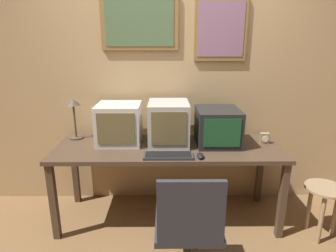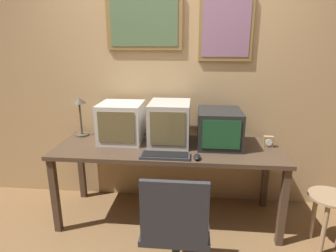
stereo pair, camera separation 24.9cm
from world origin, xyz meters
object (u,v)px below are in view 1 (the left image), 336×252
at_px(monitor_center, 169,123).
at_px(mouse_near_keyboard, 200,156).
at_px(keyboard_main, 168,156).
at_px(side_stool, 324,199).
at_px(monitor_left, 119,124).
at_px(desk_clock, 264,138).
at_px(office_chair, 188,238).
at_px(desk_lamp, 74,111).
at_px(monitor_right, 217,126).

bearing_deg(monitor_center, mouse_near_keyboard, -55.38).
relative_size(keyboard_main, side_stool, 0.86).
bearing_deg(monitor_left, mouse_near_keyboard, -28.36).
xyz_separation_m(mouse_near_keyboard, desk_clock, (0.64, 0.34, 0.03)).
height_order(mouse_near_keyboard, side_stool, mouse_near_keyboard).
xyz_separation_m(office_chair, side_stool, (1.20, 0.52, -0.03)).
relative_size(office_chair, side_stool, 1.87).
height_order(monitor_center, office_chair, monitor_center).
xyz_separation_m(monitor_left, monitor_center, (0.46, -0.02, 0.01)).
xyz_separation_m(monitor_center, office_chair, (0.12, -0.91, -0.54)).
distance_m(monitor_center, desk_clock, 0.91).
relative_size(keyboard_main, office_chair, 0.46).
bearing_deg(office_chair, mouse_near_keyboard, 76.15).
height_order(keyboard_main, desk_lamp, desk_lamp).
bearing_deg(desk_lamp, keyboard_main, -28.26).
height_order(monitor_center, monitor_right, monitor_center).
relative_size(monitor_center, office_chair, 0.49).
relative_size(mouse_near_keyboard, desk_lamp, 0.28).
relative_size(desk_lamp, office_chair, 0.45).
distance_m(keyboard_main, desk_lamp, 1.05).
bearing_deg(monitor_right, monitor_center, 177.87).
bearing_deg(keyboard_main, mouse_near_keyboard, -4.22).
height_order(desk_clock, office_chair, office_chair).
bearing_deg(mouse_near_keyboard, side_stool, -1.09).
relative_size(monitor_left, mouse_near_keyboard, 3.56).
bearing_deg(desk_clock, mouse_near_keyboard, -151.96).
height_order(monitor_left, mouse_near_keyboard, monitor_left).
height_order(desk_lamp, side_stool, desk_lamp).
distance_m(monitor_center, office_chair, 1.07).
relative_size(monitor_left, desk_clock, 3.92).
bearing_deg(side_stool, office_chair, -156.55).
relative_size(monitor_right, keyboard_main, 1.09).
bearing_deg(office_chair, keyboard_main, 103.11).
distance_m(keyboard_main, office_chair, 0.68).
distance_m(monitor_center, mouse_near_keyboard, 0.48).
bearing_deg(mouse_near_keyboard, desk_clock, 28.04).
xyz_separation_m(monitor_right, desk_lamp, (-1.36, 0.15, 0.11)).
height_order(mouse_near_keyboard, desk_clock, desk_clock).
height_order(monitor_center, side_stool, monitor_center).
relative_size(monitor_right, mouse_near_keyboard, 4.00).
bearing_deg(desk_clock, desk_lamp, 174.85).
relative_size(monitor_center, monitor_right, 0.98).
distance_m(desk_clock, desk_lamp, 1.82).
distance_m(monitor_right, mouse_near_keyboard, 0.43).
height_order(monitor_center, mouse_near_keyboard, monitor_center).
xyz_separation_m(keyboard_main, side_stool, (1.33, -0.04, -0.39)).
bearing_deg(desk_clock, side_stool, -40.04).
height_order(monitor_left, monitor_right, monitor_left).
bearing_deg(monitor_left, keyboard_main, -39.13).
distance_m(monitor_right, desk_clock, 0.46).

